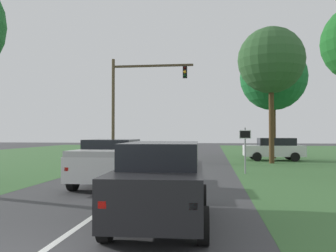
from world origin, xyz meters
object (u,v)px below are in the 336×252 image
pickup_truck_lead (113,161)px  oak_tree_right (273,77)px  extra_tree_2 (271,61)px  traffic_light (133,94)px  keep_moving_sign (245,144)px  crossing_suv_far (274,149)px  red_suv_near (162,181)px

pickup_truck_lead → oak_tree_right: oak_tree_right is taller
extra_tree_2 → pickup_truck_lead: bearing=-125.3°
pickup_truck_lead → traffic_light: 13.65m
traffic_light → oak_tree_right: 12.02m
keep_moving_sign → oak_tree_right: 13.51m
traffic_light → keep_moving_sign: traffic_light is taller
oak_tree_right → crossing_suv_far: 6.44m
crossing_suv_far → oak_tree_right: bearing=81.1°
red_suv_near → oak_tree_right: 24.01m
oak_tree_right → extra_tree_2: 5.37m
crossing_suv_far → extra_tree_2: 6.88m
red_suv_near → pickup_truck_lead: (-2.84, 5.77, -0.02)m
traffic_light → crossing_suv_far: 11.74m
keep_moving_sign → extra_tree_2: size_ratio=0.25×
extra_tree_2 → traffic_light: bearing=172.2°
keep_moving_sign → extra_tree_2: 9.09m
oak_tree_right → extra_tree_2: oak_tree_right is taller
keep_moving_sign → crossing_suv_far: size_ratio=0.53×
pickup_truck_lead → traffic_light: (-2.17, 12.82, 4.17)m
traffic_light → crossing_suv_far: bearing=7.0°
red_suv_near → extra_tree_2: bearing=73.1°
traffic_light → oak_tree_right: bearing=18.9°
pickup_truck_lead → crossing_suv_far: 16.61m
pickup_truck_lead → crossing_suv_far: size_ratio=1.22×
pickup_truck_lead → crossing_suv_far: bearing=58.4°
red_suv_near → keep_moving_sign: (2.82, 10.50, 0.54)m
oak_tree_right → crossing_suv_far: bearing=-98.9°
crossing_suv_far → pickup_truck_lead: bearing=-121.6°
pickup_truck_lead → keep_moving_sign: (5.66, 4.72, 0.56)m
pickup_truck_lead → red_suv_near: bearing=-63.8°
oak_tree_right → crossing_suv_far: oak_tree_right is taller
red_suv_near → pickup_truck_lead: bearing=116.2°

